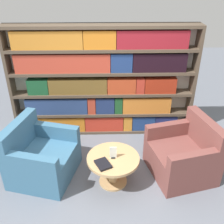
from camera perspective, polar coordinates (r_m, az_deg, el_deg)
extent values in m
plane|color=slate|center=(3.82, -1.85, -15.98)|extent=(14.00, 14.00, 0.00)
cube|color=silver|center=(4.61, -1.99, 7.01)|extent=(3.13, 0.05, 1.93)
cube|color=brown|center=(4.77, -20.96, 5.80)|extent=(0.05, 0.30, 1.93)
cube|color=brown|center=(4.74, 17.11, 6.31)|extent=(0.05, 0.30, 1.93)
cube|color=brown|center=(4.94, -1.81, -3.68)|extent=(3.03, 0.30, 0.05)
cube|color=brown|center=(4.75, -1.88, -0.04)|extent=(3.03, 0.30, 0.05)
cube|color=brown|center=(4.57, -1.96, 4.18)|extent=(3.03, 0.30, 0.05)
cube|color=brown|center=(4.42, -2.04, 8.70)|extent=(3.03, 0.30, 0.05)
cube|color=brown|center=(4.30, -2.14, 13.51)|extent=(3.03, 0.30, 0.05)
cube|color=brown|center=(4.22, -2.23, 18.22)|extent=(3.03, 0.30, 0.05)
cube|color=orange|center=(4.92, -12.08, -2.30)|extent=(1.07, 0.20, 0.28)
cube|color=red|center=(4.83, -1.70, -2.21)|extent=(0.69, 0.20, 0.28)
cube|color=orange|center=(4.85, 3.38, -2.13)|extent=(0.15, 0.20, 0.28)
cube|color=navy|center=(4.88, 6.78, -2.08)|extent=(0.41, 0.20, 0.28)
cube|color=navy|center=(4.95, 11.48, -1.99)|extent=(0.39, 0.20, 0.28)
cube|color=navy|center=(4.73, -11.86, 1.51)|extent=(1.07, 0.20, 0.30)
cube|color=#AF3D29|center=(4.65, -4.42, 1.63)|extent=(0.13, 0.20, 0.30)
cube|color=navy|center=(4.65, -1.51, 1.67)|extent=(0.32, 0.20, 0.30)
cube|color=#1E5027|center=(4.65, 1.40, 1.71)|extent=(0.13, 0.20, 0.30)
cube|color=orange|center=(4.70, 7.47, 1.76)|extent=(0.84, 0.20, 0.30)
cube|color=#194D2B|center=(4.63, -15.70, 5.50)|extent=(0.35, 0.20, 0.26)
cube|color=brown|center=(4.51, -7.37, 5.75)|extent=(0.98, 0.20, 0.26)
cube|color=#B94221|center=(4.49, 2.06, 5.90)|extent=(0.48, 0.20, 0.26)
cube|color=#B53424|center=(4.52, 6.08, 5.91)|extent=(0.14, 0.20, 0.26)
cube|color=#9F2A15|center=(4.58, 10.36, 5.89)|extent=(0.53, 0.20, 0.26)
cube|color=#BD3F2C|center=(4.40, -10.64, 10.53)|extent=(1.54, 0.20, 0.31)
cube|color=navy|center=(4.35, 2.05, 10.81)|extent=(0.35, 0.20, 0.31)
cube|color=black|center=(4.43, 10.22, 10.71)|extent=(0.87, 0.20, 0.31)
cube|color=orange|center=(4.33, -13.89, 15.08)|extent=(1.11, 0.20, 0.28)
cube|color=orange|center=(4.24, -2.68, 15.57)|extent=(0.50, 0.20, 0.28)
cube|color=maroon|center=(4.30, 8.75, 15.48)|extent=(1.12, 0.20, 0.28)
cube|color=#386684|center=(3.99, -14.47, -10.74)|extent=(1.01, 1.05, 0.42)
cube|color=#386684|center=(3.89, -19.69, -4.90)|extent=(0.36, 0.87, 0.43)
cube|color=#386684|center=(3.51, -16.80, -10.66)|extent=(0.68, 0.29, 0.22)
cube|color=#386684|center=(4.03, -11.81, -4.17)|extent=(0.68, 0.29, 0.22)
cube|color=brown|center=(4.03, 14.61, -10.26)|extent=(1.00, 1.04, 0.42)
cube|color=brown|center=(3.95, 19.68, -4.38)|extent=(0.35, 0.88, 0.43)
cube|color=brown|center=(4.07, 11.83, -3.81)|extent=(0.68, 0.28, 0.22)
cube|color=brown|center=(3.56, 17.14, -10.10)|extent=(0.68, 0.28, 0.22)
cylinder|color=tan|center=(3.76, 0.24, -12.71)|extent=(0.13, 0.13, 0.40)
cylinder|color=tan|center=(3.88, 0.24, -14.73)|extent=(0.40, 0.40, 0.03)
cylinder|color=tan|center=(3.61, 0.25, -10.12)|extent=(0.72, 0.72, 0.04)
cube|color=black|center=(3.60, 0.25, -9.81)|extent=(0.06, 0.06, 0.01)
cube|color=silver|center=(3.55, 0.25, -8.78)|extent=(0.09, 0.01, 0.18)
cube|color=black|center=(3.48, -2.02, -11.27)|extent=(0.25, 0.27, 0.03)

